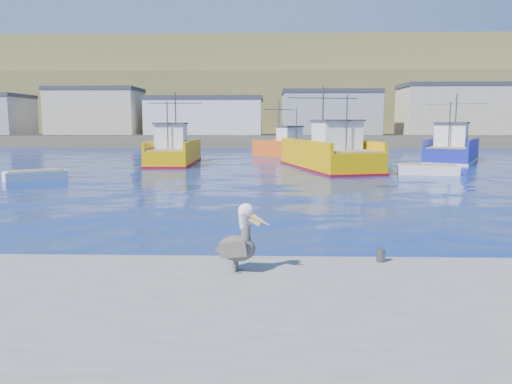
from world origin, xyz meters
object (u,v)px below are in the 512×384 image
trawler_yellow_b (329,155)px  trawler_blue (452,150)px  trawler_yellow_a (174,152)px  skiff_left (36,176)px  boat_orange (284,147)px  skiff_mid (428,171)px  pelican (239,243)px

trawler_yellow_b → trawler_blue: trawler_yellow_b is taller
trawler_yellow_a → skiff_left: trawler_yellow_a is taller
boat_orange → skiff_mid: bearing=-62.6°
boat_orange → pelican: bearing=-92.9°
trawler_yellow_a → pelican: size_ratio=7.19×
trawler_yellow_a → pelican: (7.88, -33.67, 0.13)m
trawler_yellow_a → pelican: 34.58m
trawler_blue → boat_orange: bearing=158.1°
trawler_blue → pelican: trawler_blue is taller
trawler_yellow_b → pelican: bearing=-100.3°
trawler_yellow_a → boat_orange: trawler_yellow_a is taller
boat_orange → skiff_left: (-16.43, -22.65, -0.75)m
pelican → trawler_yellow_a: bearing=103.2°
trawler_yellow_a → skiff_mid: (19.63, -8.72, -0.72)m
trawler_yellow_b → boat_orange: (-3.10, 14.37, -0.09)m
trawler_yellow_a → boat_orange: bearing=44.2°
skiff_left → skiff_mid: size_ratio=0.87×
skiff_mid → pelican: size_ratio=2.88×
trawler_blue → boat_orange: (-15.61, 6.28, -0.02)m
trawler_blue → skiff_left: size_ratio=3.11×
skiff_mid → trawler_yellow_b: bearing=147.5°
boat_orange → skiff_left: bearing=-126.0°
pelican → skiff_left: bearing=124.5°
trawler_yellow_b → skiff_mid: trawler_yellow_b is taller
trawler_yellow_a → trawler_yellow_b: 13.92m
trawler_yellow_a → trawler_yellow_b: trawler_yellow_b is taller
trawler_blue → trawler_yellow_a: bearing=-172.2°
trawler_yellow_b → skiff_left: size_ratio=3.51×
trawler_yellow_a → skiff_mid: size_ratio=2.50×
trawler_blue → boat_orange: 16.82m
skiff_mid → boat_orange: bearing=117.4°
skiff_left → skiff_mid: skiff_mid is taller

